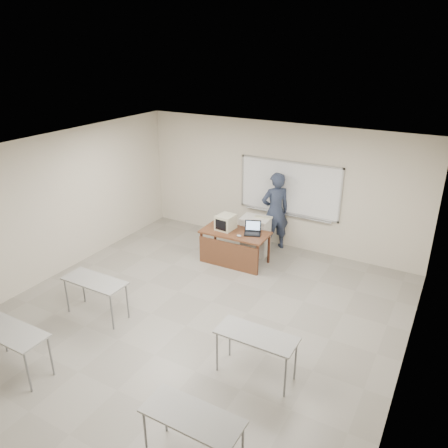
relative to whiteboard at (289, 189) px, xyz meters
The scene contains 10 objects.
floor 4.25m from the whiteboard, 94.32° to the right, with size 7.00×8.00×0.01m, color gray.
whiteboard is the anchor object (origin of this frame).
student_desks 5.39m from the whiteboard, 93.23° to the right, with size 4.40×2.20×0.73m.
instructor_desk 1.88m from the whiteboard, 115.31° to the right, with size 1.51×0.75×0.75m.
podium 1.36m from the whiteboard, 121.96° to the right, with size 0.66×0.48×0.92m.
crt_monitor 1.74m from the whiteboard, 125.16° to the right, with size 0.37×0.42×0.35m.
laptop 1.46m from the whiteboard, 103.38° to the right, with size 0.36×0.33×0.26m.
mouse 1.79m from the whiteboard, 107.69° to the right, with size 0.11×0.07×0.04m, color #B0B5BA.
keyboard 0.94m from the whiteboard, 115.57° to the right, with size 0.40×0.13×0.02m, color beige.
presenter 0.63m from the whiteboard, 130.75° to the right, with size 0.70×0.46×1.90m, color black.
Camera 1 is at (3.75, -5.28, 4.65)m, focal length 35.00 mm.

